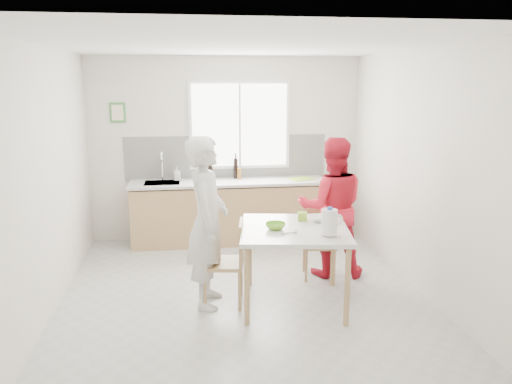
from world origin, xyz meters
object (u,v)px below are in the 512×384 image
at_px(person_red, 332,207).
at_px(bowl_white, 321,219).
at_px(person_white, 207,222).
at_px(bowl_green, 276,226).
at_px(milk_jug, 330,222).
at_px(dining_table, 294,236).
at_px(chair_far, 319,239).
at_px(chair_left, 230,259).
at_px(wine_bottle_a, 210,169).
at_px(wine_bottle_b, 236,168).

xyz_separation_m(person_red, bowl_white, (-0.29, -0.57, 0.03)).
bearing_deg(person_white, bowl_green, -94.03).
distance_m(bowl_white, milk_jug, 0.54).
xyz_separation_m(bowl_green, bowl_white, (0.54, 0.22, -0.00)).
xyz_separation_m(dining_table, chair_far, (0.47, 0.75, -0.30)).
relative_size(chair_left, milk_jug, 3.33).
xyz_separation_m(bowl_green, milk_jug, (0.48, -0.30, 0.12)).
relative_size(chair_far, milk_jug, 3.06).
relative_size(bowl_white, wine_bottle_a, 0.73).
relative_size(person_white, bowl_white, 7.68).
height_order(chair_left, milk_jug, milk_jug).
height_order(person_white, bowl_green, person_white).
bearing_deg(bowl_green, wine_bottle_b, 94.21).
bearing_deg(person_white, dining_table, -90.00).
bearing_deg(wine_bottle_b, dining_table, -80.92).
bearing_deg(milk_jug, wine_bottle_a, 119.90).
relative_size(bowl_green, wine_bottle_b, 0.69).
height_order(bowl_green, bowl_white, bowl_green).
xyz_separation_m(person_white, person_red, (1.52, 0.64, -0.05)).
bearing_deg(chair_left, chair_far, 128.27).
height_order(bowl_white, wine_bottle_a, wine_bottle_a).
bearing_deg(wine_bottle_b, person_red, -58.24).
bearing_deg(wine_bottle_a, milk_jug, -68.65).
distance_m(person_red, milk_jug, 1.16).
distance_m(chair_far, bowl_white, 0.70).
relative_size(dining_table, bowl_green, 6.08).
distance_m(chair_left, bowl_green, 0.61).
height_order(person_white, wine_bottle_b, person_white).
distance_m(chair_far, milk_jug, 1.22).
bearing_deg(bowl_white, chair_far, 76.38).
distance_m(chair_far, person_white, 1.56).
bearing_deg(chair_far, dining_table, -113.28).
distance_m(person_white, bowl_green, 0.71).
xyz_separation_m(person_red, wine_bottle_a, (-1.38, 1.56, 0.23)).
distance_m(chair_left, milk_jug, 1.15).
height_order(chair_left, chair_far, chair_left).
relative_size(chair_far, bowl_green, 4.06).
height_order(dining_table, person_red, person_red).
height_order(chair_far, person_white, person_white).
relative_size(dining_table, wine_bottle_a, 3.92).
bearing_deg(dining_table, bowl_white, 31.26).
xyz_separation_m(person_white, bowl_green, (0.70, -0.16, -0.02)).
bearing_deg(chair_far, person_white, -147.16).
bearing_deg(chair_left, person_white, -90.00).
bearing_deg(chair_far, chair_left, -141.73).
height_order(chair_far, person_red, person_red).
relative_size(milk_jug, wine_bottle_b, 0.91).
bearing_deg(wine_bottle_a, bowl_white, -62.85).
relative_size(dining_table, chair_left, 1.38).
xyz_separation_m(bowl_white, wine_bottle_a, (-1.10, 2.14, 0.20)).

